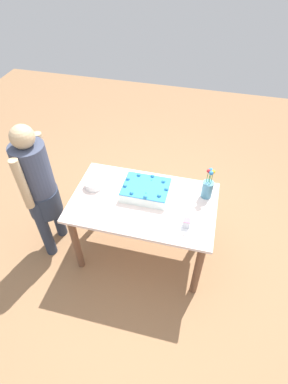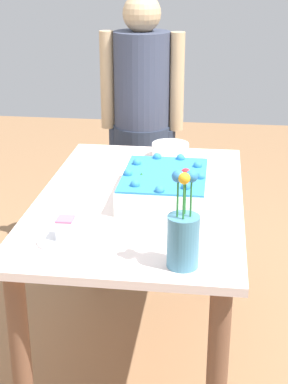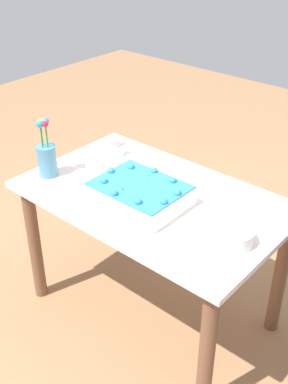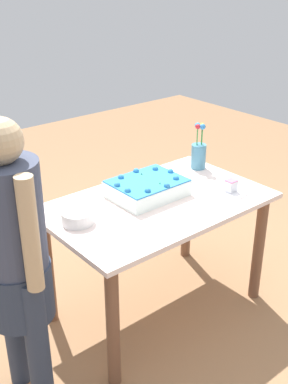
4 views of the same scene
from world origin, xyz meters
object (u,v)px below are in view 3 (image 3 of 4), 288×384
cake_knife (241,205)px  fruit_bowl (233,236)px  flower_vase (47,157)px  sheet_cake (140,194)px  serving_plate_with_slice (118,153)px

cake_knife → fruit_bowl: bearing=-26.5°
flower_vase → sheet_cake: bearing=-168.7°
sheet_cake → cake_knife: 0.48m
sheet_cake → fruit_bowl: size_ratio=2.44×
sheet_cake → cake_knife: (-0.38, -0.29, -0.05)m
serving_plate_with_slice → cake_knife: 0.80m
sheet_cake → flower_vase: bearing=11.3°
serving_plate_with_slice → fruit_bowl: serving_plate_with_slice is taller
sheet_cake → fruit_bowl: sheet_cake is taller
fruit_bowl → cake_knife: bearing=-65.9°
cake_knife → flower_vase: 1.01m
sheet_cake → flower_vase: 0.56m
cake_knife → fruit_bowl: fruit_bowl is taller
serving_plate_with_slice → cake_knife: size_ratio=0.87×
flower_vase → fruit_bowl: flower_vase is taller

